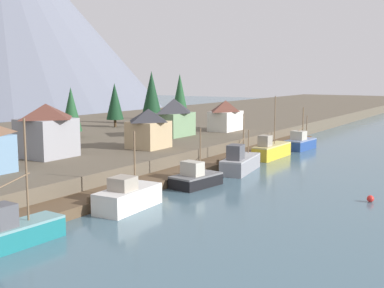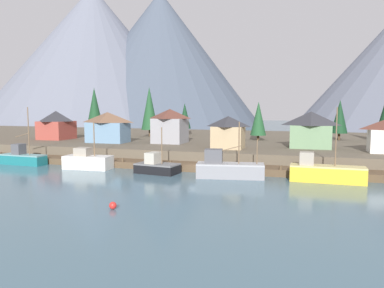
% 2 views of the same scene
% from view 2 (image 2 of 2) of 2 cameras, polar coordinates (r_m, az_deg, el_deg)
% --- Properties ---
extents(ground_plane, '(400.00, 400.00, 1.00)m').
position_cam_2_polar(ground_plane, '(72.45, 5.26, -2.18)').
color(ground_plane, '#476675').
extents(dock, '(80.00, 4.00, 1.60)m').
position_cam_2_polar(dock, '(55.04, 1.21, -3.62)').
color(dock, brown).
rests_on(dock, ground_plane).
extents(shoreline_bank, '(400.00, 56.00, 2.50)m').
position_cam_2_polar(shoreline_bank, '(83.92, 7.04, 0.09)').
color(shoreline_bank, brown).
rests_on(shoreline_bank, ground_plane).
extents(mountain_west_peak, '(122.39, 122.39, 74.14)m').
position_cam_2_polar(mountain_west_peak, '(211.72, -15.04, 13.04)').
color(mountain_west_peak, slate).
rests_on(mountain_west_peak, ground_plane).
extents(mountain_central_peak, '(109.09, 109.09, 71.64)m').
position_cam_2_polar(mountain_central_peak, '(205.13, -4.94, 13.10)').
color(mountain_central_peak, '#475160').
rests_on(mountain_central_peak, ground_plane).
extents(fishing_boat_teal, '(8.12, 2.68, 9.50)m').
position_cam_2_polar(fishing_boat_teal, '(66.87, -24.96, -1.98)').
color(fishing_boat_teal, '#196B70').
rests_on(fishing_boat_teal, ground_plane).
extents(fishing_boat_white, '(7.47, 3.45, 7.34)m').
position_cam_2_polar(fishing_boat_white, '(58.63, -16.00, -2.57)').
color(fishing_boat_white, silver).
rests_on(fishing_boat_white, ground_plane).
extents(fishing_boat_black, '(6.45, 3.95, 6.65)m').
position_cam_2_polar(fishing_boat_black, '(52.90, -5.55, -3.50)').
color(fishing_boat_black, black).
rests_on(fishing_boat_black, ground_plane).
extents(fishing_boat_grey, '(9.33, 4.40, 7.54)m').
position_cam_2_polar(fishing_boat_grey, '(49.42, 5.64, -3.84)').
color(fishing_boat_grey, gray).
rests_on(fishing_boat_grey, ground_plane).
extents(fishing_boat_yellow, '(9.12, 2.58, 9.47)m').
position_cam_2_polar(fishing_boat_yellow, '(49.42, 20.12, -4.19)').
color(fishing_boat_yellow, gold).
rests_on(fishing_boat_yellow, ground_plane).
extents(house_grey, '(6.23, 5.85, 6.66)m').
position_cam_2_polar(house_grey, '(71.49, -3.47, 2.88)').
color(house_grey, gray).
rests_on(house_grey, shoreline_bank).
extents(house_green, '(7.04, 4.52, 6.27)m').
position_cam_2_polar(house_green, '(65.55, 18.06, 2.18)').
color(house_green, '#6B8E66').
rests_on(house_green, shoreline_bank).
extents(house_blue, '(8.21, 4.66, 6.03)m').
position_cam_2_polar(house_blue, '(74.39, -13.03, 2.61)').
color(house_blue, '#6689A8').
rests_on(house_blue, shoreline_bank).
extents(house_red, '(6.31, 6.66, 6.19)m').
position_cam_2_polar(house_red, '(85.43, -20.44, 2.84)').
color(house_red, '#9E4238').
rests_on(house_red, shoreline_bank).
extents(house_tan, '(5.39, 4.71, 5.50)m').
position_cam_2_polar(house_tan, '(62.08, 5.68, 1.88)').
color(house_tan, tan).
rests_on(house_tan, shoreline_bank).
extents(conifer_near_left, '(4.00, 4.00, 11.85)m').
position_cam_2_polar(conifer_near_left, '(88.43, -6.67, 5.55)').
color(conifer_near_left, '#4C3823').
rests_on(conifer_near_left, shoreline_bank).
extents(conifer_near_right, '(3.36, 3.36, 8.18)m').
position_cam_2_polar(conifer_near_right, '(79.11, 10.33, 3.94)').
color(conifer_near_right, '#4C3823').
rests_on(conifer_near_right, shoreline_bank).
extents(conifer_mid_left, '(4.45, 4.45, 12.18)m').
position_cam_2_polar(conifer_mid_left, '(100.50, -14.98, 5.36)').
color(conifer_mid_left, '#4C3823').
rests_on(conifer_mid_left, shoreline_bank).
extents(conifer_mid_right, '(3.08, 3.08, 8.02)m').
position_cam_2_polar(conifer_mid_right, '(93.31, -1.14, 4.40)').
color(conifer_mid_right, '#4C3823').
rests_on(conifer_mid_right, shoreline_bank).
extents(conifer_back_left, '(3.38, 3.38, 8.58)m').
position_cam_2_polar(conifer_back_left, '(83.84, 22.08, 3.99)').
color(conifer_back_left, '#4C3823').
rests_on(conifer_back_left, shoreline_bank).
extents(channel_buoy, '(0.70, 0.70, 0.70)m').
position_cam_2_polar(channel_buoy, '(35.23, -12.26, -9.36)').
color(channel_buoy, red).
rests_on(channel_buoy, ground_plane).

